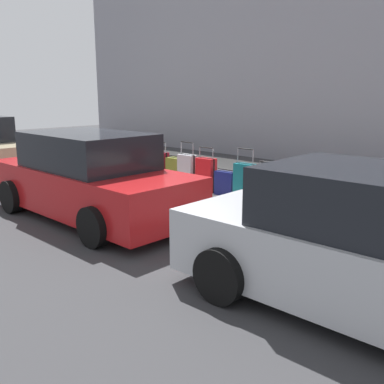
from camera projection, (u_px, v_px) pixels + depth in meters
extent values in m
plane|color=#333335|center=(160.00, 199.00, 9.53)|extent=(40.00, 40.00, 0.00)
cube|color=#9E9B93|center=(231.00, 180.00, 11.27)|extent=(18.00, 5.00, 0.14)
cube|color=red|center=(369.00, 204.00, 7.12)|extent=(0.46, 0.28, 0.74)
cube|color=black|center=(369.00, 204.00, 7.12)|extent=(0.46, 0.08, 0.76)
cylinder|color=gray|center=(360.00, 173.00, 7.13)|extent=(0.02, 0.02, 0.26)
cylinder|color=black|center=(373.00, 166.00, 6.98)|extent=(0.39, 0.06, 0.02)
cylinder|color=black|center=(380.00, 226.00, 7.08)|extent=(0.05, 0.02, 0.04)
cylinder|color=black|center=(356.00, 222.00, 7.32)|extent=(0.05, 0.02, 0.04)
cube|color=#9EA0A8|center=(335.00, 204.00, 7.47)|extent=(0.49, 0.26, 0.57)
cube|color=black|center=(335.00, 204.00, 7.47)|extent=(0.50, 0.06, 0.58)
cylinder|color=gray|center=(349.00, 181.00, 7.22)|extent=(0.02, 0.02, 0.29)
cylinder|color=gray|center=(325.00, 178.00, 7.52)|extent=(0.02, 0.02, 0.29)
cylinder|color=black|center=(337.00, 171.00, 7.34)|extent=(0.43, 0.04, 0.02)
cylinder|color=black|center=(346.00, 221.00, 7.38)|extent=(0.04, 0.02, 0.04)
cylinder|color=black|center=(322.00, 216.00, 7.68)|extent=(0.04, 0.02, 0.04)
cube|color=#59601E|center=(311.00, 193.00, 7.89)|extent=(0.39, 0.25, 0.73)
cube|color=black|center=(311.00, 193.00, 7.89)|extent=(0.40, 0.05, 0.74)
cylinder|color=gray|center=(320.00, 174.00, 7.70)|extent=(0.02, 0.02, 0.04)
cylinder|color=gray|center=(304.00, 171.00, 7.92)|extent=(0.02, 0.02, 0.04)
cylinder|color=black|center=(312.00, 171.00, 7.80)|extent=(0.33, 0.03, 0.02)
cylinder|color=black|center=(318.00, 213.00, 7.85)|extent=(0.04, 0.02, 0.04)
cylinder|color=black|center=(302.00, 210.00, 8.09)|extent=(0.04, 0.02, 0.04)
cube|color=maroon|center=(286.00, 195.00, 8.23)|extent=(0.41, 0.23, 0.50)
cube|color=black|center=(286.00, 195.00, 8.23)|extent=(0.41, 0.04, 0.51)
cylinder|color=gray|center=(295.00, 183.00, 8.05)|extent=(0.02, 0.02, 0.04)
cylinder|color=gray|center=(279.00, 180.00, 8.28)|extent=(0.02, 0.02, 0.04)
cylinder|color=black|center=(287.00, 180.00, 8.16)|extent=(0.35, 0.03, 0.02)
cylinder|color=black|center=(294.00, 209.00, 8.16)|extent=(0.04, 0.02, 0.04)
cylinder|color=black|center=(278.00, 205.00, 8.40)|extent=(0.04, 0.02, 0.04)
cube|color=black|center=(266.00, 189.00, 8.55)|extent=(0.38, 0.28, 0.58)
cube|color=black|center=(266.00, 189.00, 8.55)|extent=(0.37, 0.07, 0.59)
cylinder|color=gray|center=(273.00, 169.00, 8.36)|extent=(0.02, 0.02, 0.26)
cylinder|color=gray|center=(260.00, 168.00, 8.55)|extent=(0.02, 0.02, 0.26)
cylinder|color=black|center=(267.00, 162.00, 8.42)|extent=(0.30, 0.05, 0.02)
cylinder|color=black|center=(272.00, 204.00, 8.51)|extent=(0.05, 0.02, 0.04)
cylinder|color=black|center=(258.00, 201.00, 8.70)|extent=(0.05, 0.02, 0.04)
cube|color=#0F606B|center=(245.00, 182.00, 8.83)|extent=(0.44, 0.23, 0.75)
cube|color=black|center=(245.00, 182.00, 8.83)|extent=(0.44, 0.05, 0.77)
cylinder|color=gray|center=(253.00, 157.00, 8.59)|extent=(0.02, 0.02, 0.30)
cylinder|color=gray|center=(238.00, 155.00, 8.84)|extent=(0.02, 0.02, 0.30)
cylinder|color=black|center=(246.00, 149.00, 8.68)|extent=(0.38, 0.03, 0.02)
cylinder|color=black|center=(252.00, 200.00, 8.79)|extent=(0.04, 0.02, 0.04)
cylinder|color=black|center=(237.00, 197.00, 9.04)|extent=(0.04, 0.02, 0.04)
cube|color=navy|center=(225.00, 183.00, 9.25)|extent=(0.47, 0.20, 0.52)
cube|color=black|center=(225.00, 183.00, 9.25)|extent=(0.47, 0.05, 0.53)
cylinder|color=gray|center=(233.00, 172.00, 9.06)|extent=(0.02, 0.02, 0.04)
cylinder|color=gray|center=(218.00, 169.00, 9.32)|extent=(0.02, 0.02, 0.04)
cylinder|color=black|center=(225.00, 170.00, 9.18)|extent=(0.40, 0.04, 0.02)
cylinder|color=black|center=(233.00, 196.00, 9.17)|extent=(0.04, 0.02, 0.04)
cylinder|color=black|center=(217.00, 193.00, 9.44)|extent=(0.04, 0.02, 0.04)
cube|color=red|center=(206.00, 175.00, 9.59)|extent=(0.45, 0.24, 0.75)
cube|color=black|center=(206.00, 175.00, 9.59)|extent=(0.45, 0.06, 0.76)
cylinder|color=gray|center=(213.00, 154.00, 9.36)|extent=(0.02, 0.02, 0.24)
cylinder|color=gray|center=(200.00, 152.00, 9.61)|extent=(0.02, 0.02, 0.24)
cylinder|color=black|center=(206.00, 148.00, 9.46)|extent=(0.38, 0.04, 0.02)
cylinder|color=black|center=(213.00, 192.00, 9.54)|extent=(0.04, 0.02, 0.04)
cylinder|color=black|center=(199.00, 189.00, 9.80)|extent=(0.04, 0.02, 0.04)
cube|color=#9EA0A8|center=(187.00, 172.00, 9.91)|extent=(0.45, 0.22, 0.78)
cube|color=black|center=(187.00, 172.00, 9.91)|extent=(0.45, 0.05, 0.79)
cylinder|color=gray|center=(193.00, 149.00, 9.66)|extent=(0.02, 0.02, 0.28)
cylinder|color=gray|center=(181.00, 148.00, 9.93)|extent=(0.02, 0.02, 0.28)
cylinder|color=black|center=(187.00, 142.00, 9.76)|extent=(0.38, 0.03, 0.02)
cylinder|color=black|center=(193.00, 189.00, 9.86)|extent=(0.04, 0.02, 0.04)
cylinder|color=black|center=(181.00, 186.00, 10.13)|extent=(0.04, 0.02, 0.04)
cube|color=#59601E|center=(175.00, 171.00, 10.35)|extent=(0.40, 0.26, 0.65)
cube|color=black|center=(175.00, 171.00, 10.35)|extent=(0.40, 0.06, 0.66)
cylinder|color=gray|center=(180.00, 158.00, 10.16)|extent=(0.02, 0.02, 0.04)
cylinder|color=gray|center=(170.00, 156.00, 10.38)|extent=(0.02, 0.02, 0.04)
cylinder|color=black|center=(175.00, 156.00, 10.27)|extent=(0.33, 0.04, 0.02)
cylinder|color=black|center=(180.00, 184.00, 10.30)|extent=(0.04, 0.02, 0.04)
cylinder|color=black|center=(170.00, 182.00, 10.53)|extent=(0.04, 0.02, 0.04)
cube|color=maroon|center=(161.00, 167.00, 10.66)|extent=(0.42, 0.24, 0.73)
cube|color=black|center=(161.00, 167.00, 10.66)|extent=(0.42, 0.07, 0.75)
cylinder|color=gray|center=(165.00, 148.00, 10.44)|extent=(0.02, 0.02, 0.25)
cylinder|color=gray|center=(155.00, 147.00, 10.66)|extent=(0.02, 0.02, 0.25)
cylinder|color=black|center=(160.00, 142.00, 10.52)|extent=(0.35, 0.05, 0.02)
cylinder|color=black|center=(166.00, 182.00, 10.63)|extent=(0.05, 0.02, 0.04)
cylinder|color=black|center=(156.00, 180.00, 10.85)|extent=(0.05, 0.02, 0.04)
cylinder|color=red|center=(138.00, 165.00, 11.16)|extent=(0.20, 0.20, 0.68)
sphere|color=red|center=(138.00, 150.00, 11.07)|extent=(0.21, 0.21, 0.21)
cylinder|color=red|center=(135.00, 163.00, 11.25)|extent=(0.09, 0.10, 0.09)
cylinder|color=red|center=(142.00, 164.00, 11.05)|extent=(0.09, 0.10, 0.09)
cylinder|color=#333338|center=(121.00, 163.00, 11.42)|extent=(0.15, 0.15, 0.68)
cube|color=#B2B5BA|center=(373.00, 265.00, 4.48)|extent=(4.31, 1.80, 0.76)
cube|color=black|center=(379.00, 201.00, 4.33)|extent=(2.26, 1.62, 0.62)
cylinder|color=black|center=(220.00, 276.00, 4.79)|extent=(0.64, 0.23, 0.64)
cylinder|color=black|center=(299.00, 238.00, 6.03)|extent=(0.64, 0.23, 0.64)
cube|color=#AD1619|center=(90.00, 188.00, 8.04)|extent=(4.54, 1.75, 0.78)
cube|color=black|center=(88.00, 150.00, 7.88)|extent=(2.37, 1.60, 0.64)
cylinder|color=black|center=(11.00, 197.00, 8.42)|extent=(0.64, 0.22, 0.64)
cylinder|color=black|center=(88.00, 183.00, 9.65)|extent=(0.64, 0.22, 0.64)
cylinder|color=black|center=(94.00, 227.00, 6.53)|extent=(0.64, 0.22, 0.64)
cylinder|color=black|center=(176.00, 206.00, 7.76)|extent=(0.64, 0.22, 0.64)
cylinder|color=black|center=(26.00, 167.00, 11.71)|extent=(0.64, 0.22, 0.64)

